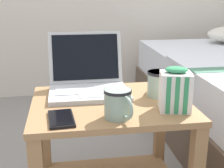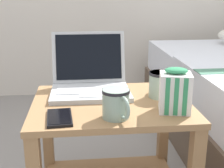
% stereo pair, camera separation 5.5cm
% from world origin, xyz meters
% --- Properties ---
extents(bedside_table, '(0.59, 0.47, 0.49)m').
position_xyz_m(bedside_table, '(0.00, 0.00, 0.32)').
color(bedside_table, '#997047').
rests_on(bedside_table, ground_plane).
extents(laptop, '(0.31, 0.29, 0.23)m').
position_xyz_m(laptop, '(-0.07, 0.14, 0.54)').
color(laptop, '#B7BABC').
rests_on(laptop, bedside_table).
extents(mug_front_left, '(0.09, 0.13, 0.10)m').
position_xyz_m(mug_front_left, '(0.00, -0.16, 0.55)').
color(mug_front_left, '#8CA593').
rests_on(mug_front_left, bedside_table).
extents(mug_front_right, '(0.10, 0.14, 0.10)m').
position_xyz_m(mug_front_right, '(0.20, 0.04, 0.55)').
color(mug_front_right, '#8CA593').
rests_on(mug_front_right, bedside_table).
extents(snack_bag, '(0.12, 0.11, 0.16)m').
position_xyz_m(snack_bag, '(0.21, -0.12, 0.57)').
color(snack_bag, white).
rests_on(snack_bag, bedside_table).
extents(cell_phone, '(0.09, 0.15, 0.01)m').
position_xyz_m(cell_phone, '(-0.18, -0.14, 0.50)').
color(cell_phone, black).
rests_on(cell_phone, bedside_table).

